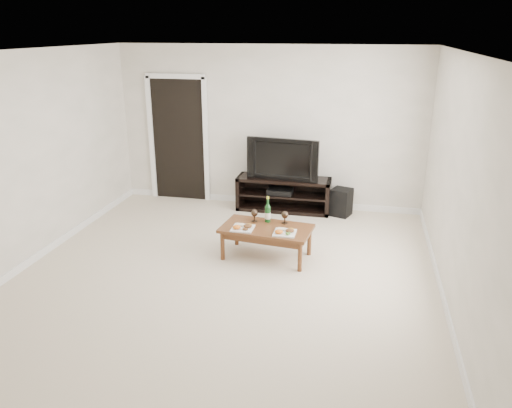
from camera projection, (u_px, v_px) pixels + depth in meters
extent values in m
plane|color=beige|center=(224.00, 278.00, 5.98)|extent=(5.50, 5.50, 0.00)
cube|color=silver|center=(269.00, 128.00, 8.09)|extent=(5.00, 0.04, 2.60)
cube|color=white|center=(219.00, 50.00, 5.10)|extent=(5.00, 5.50, 0.04)
cube|color=black|center=(179.00, 140.00, 8.47)|extent=(0.90, 0.02, 2.05)
cube|color=black|center=(283.00, 194.00, 8.12)|extent=(1.51, 0.45, 0.55)
imported|color=black|center=(284.00, 158.00, 7.92)|extent=(1.17, 0.27, 0.67)
cube|color=black|center=(280.00, 191.00, 8.11)|extent=(0.40, 0.30, 0.08)
cube|color=black|center=(341.00, 202.00, 7.91)|extent=(0.37, 0.37, 0.44)
cube|color=brown|center=(266.00, 242.00, 6.46)|extent=(1.21, 0.75, 0.42)
cube|color=white|center=(243.00, 226.00, 6.32)|extent=(0.27, 0.27, 0.07)
cube|color=white|center=(285.00, 231.00, 6.18)|extent=(0.27, 0.27, 0.07)
cylinder|color=#103C15|center=(268.00, 209.00, 6.51)|extent=(0.07, 0.07, 0.35)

